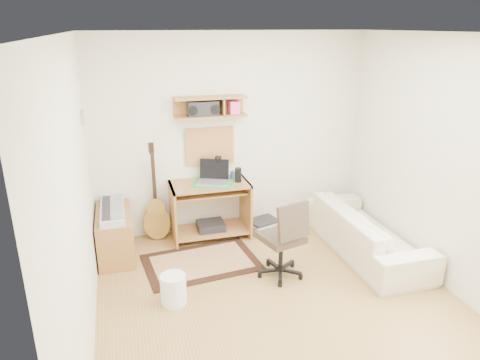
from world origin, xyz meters
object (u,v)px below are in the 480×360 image
object	(u,v)px
task_chair	(281,237)
printer	(263,225)
desk	(210,210)
cabinet	(115,234)
sofa	(367,224)

from	to	relation	value
task_chair	printer	distance (m)	1.21
desk	cabinet	size ratio (longest dim) A/B	1.11
desk	printer	bearing A→B (deg)	-2.31
task_chair	cabinet	bearing A→B (deg)	135.61
desk	printer	distance (m)	0.78
sofa	cabinet	bearing A→B (deg)	75.67
desk	sofa	size ratio (longest dim) A/B	0.52
cabinet	printer	world-z (taller)	cabinet
cabinet	task_chair	bearing A→B (deg)	-29.25
cabinet	sofa	distance (m)	3.06
task_chair	printer	xyz separation A→B (m)	(0.18, 1.13, -0.38)
printer	sofa	bearing A→B (deg)	-59.33
task_chair	sofa	world-z (taller)	task_chair
desk	cabinet	xyz separation A→B (m)	(-1.22, -0.18, -0.10)
task_chair	printer	world-z (taller)	task_chair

